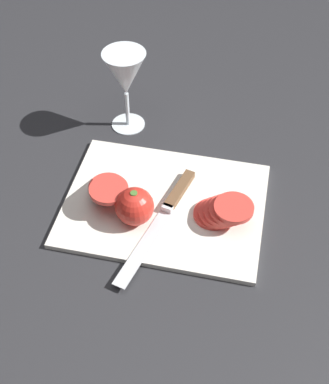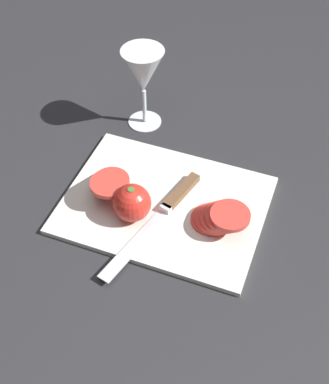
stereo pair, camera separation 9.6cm
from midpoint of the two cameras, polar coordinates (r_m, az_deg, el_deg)
name	(u,v)px [view 1 (the left image)]	position (r m, az deg, el deg)	size (l,w,h in m)	color
ground_plane	(195,229)	(0.95, 0.42, -4.09)	(3.00, 3.00, 0.00)	#28282B
cutting_board	(165,205)	(0.99, -2.78, -1.53)	(0.36, 0.28, 0.01)	silver
wine_glass	(125,76)	(1.08, -6.80, 12.06)	(0.09, 0.09, 0.18)	silver
whole_tomato	(135,206)	(0.93, -6.14, -1.69)	(0.07, 0.07, 0.07)	red
knife	(171,204)	(0.97, -2.14, -1.42)	(0.09, 0.28, 0.01)	silver
tomato_slice_stack_near	(223,211)	(0.94, 3.39, -2.20)	(0.11, 0.08, 0.04)	#D63D33
tomato_slice_stack_far	(108,188)	(0.98, -8.83, 0.23)	(0.09, 0.11, 0.05)	#D63D33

